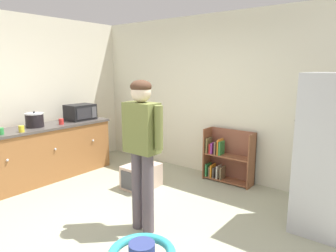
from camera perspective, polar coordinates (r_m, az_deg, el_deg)
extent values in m
plane|color=#A5A68C|center=(3.70, -8.92, -18.81)|extent=(12.00, 12.00, 0.00)
cube|color=silver|center=(5.11, 10.08, 5.38)|extent=(5.20, 0.06, 2.70)
cube|color=silver|center=(5.85, -21.37, 5.48)|extent=(0.06, 2.99, 2.70)
cube|color=#9B6234|center=(5.43, -22.16, -4.84)|extent=(0.60, 2.23, 0.86)
cube|color=#4F4843|center=(5.33, -22.51, -0.17)|extent=(0.64, 2.27, 0.04)
sphere|color=silver|center=(4.80, -28.06, -5.71)|extent=(0.04, 0.04, 0.04)
sphere|color=silver|center=(5.13, -20.50, -4.11)|extent=(0.04, 0.04, 0.04)
sphere|color=silver|center=(5.54, -13.96, -2.66)|extent=(0.04, 0.04, 0.04)
cube|color=#B7BABF|center=(3.78, 28.91, -4.83)|extent=(0.70, 0.68, 1.78)
cylinder|color=silver|center=(3.67, 22.98, -3.34)|extent=(0.02, 0.02, 0.50)
cube|color=#333333|center=(3.77, 24.17, 1.63)|extent=(0.01, 0.67, 0.01)
cube|color=brown|center=(5.15, 7.45, -5.00)|extent=(0.02, 0.28, 0.85)
cube|color=brown|center=(4.82, 15.50, -6.42)|extent=(0.02, 0.28, 0.85)
cube|color=brown|center=(5.08, 12.00, -5.36)|extent=(0.80, 0.02, 0.85)
cube|color=brown|center=(5.09, 11.17, -9.96)|extent=(0.76, 0.24, 0.02)
cube|color=brown|center=(4.97, 11.34, -5.59)|extent=(0.76, 0.24, 0.02)
cube|color=#36924C|center=(5.19, 7.59, -8.11)|extent=(0.02, 0.17, 0.21)
cube|color=olive|center=(5.07, 7.71, -3.57)|extent=(0.03, 0.17, 0.25)
cube|color=brown|center=(5.16, 8.21, -8.42)|extent=(0.02, 0.17, 0.18)
cube|color=red|center=(5.05, 8.27, -4.13)|extent=(0.02, 0.17, 0.16)
cube|color=orange|center=(5.15, 8.48, -8.30)|extent=(0.02, 0.17, 0.21)
cube|color=#893290|center=(5.03, 8.59, -4.09)|extent=(0.03, 0.17, 0.18)
cube|color=#453E39|center=(5.13, 8.91, -8.60)|extent=(0.03, 0.17, 0.17)
cube|color=brown|center=(5.00, 9.22, -4.03)|extent=(0.03, 0.17, 0.21)
cube|color=beige|center=(5.10, 9.56, -8.51)|extent=(0.02, 0.17, 0.21)
cube|color=orange|center=(4.97, 9.80, -3.90)|extent=(0.03, 0.17, 0.25)
cube|color=#746346|center=(5.07, 10.26, -8.67)|extent=(0.02, 0.17, 0.21)
cube|color=#378941|center=(4.96, 10.03, -4.11)|extent=(0.03, 0.17, 0.22)
cylinder|color=#584E55|center=(3.54, -5.77, -11.90)|extent=(0.13, 0.13, 0.92)
cylinder|color=#584E55|center=(3.44, -3.80, -12.57)|extent=(0.13, 0.13, 0.92)
cube|color=olive|center=(3.27, -5.00, -0.33)|extent=(0.38, 0.22, 0.55)
cylinder|color=olive|center=(3.43, -7.95, 0.60)|extent=(0.09, 0.09, 0.47)
cylinder|color=olive|center=(3.11, -1.77, -0.37)|extent=(0.09, 0.09, 0.47)
sphere|color=beige|center=(3.22, -5.12, 6.37)|extent=(0.22, 0.22, 0.22)
ellipsoid|color=#462D1E|center=(3.21, -5.14, 7.44)|extent=(0.23, 0.23, 0.14)
cylinder|color=navy|center=(2.87, -4.97, -22.03)|extent=(0.23, 0.23, 0.10)
cylinder|color=silver|center=(3.12, -3.95, -22.07)|extent=(0.02, 0.02, 0.18)
cube|color=beige|center=(4.76, -5.03, -9.38)|extent=(0.42, 0.54, 0.36)
cube|color=#424247|center=(4.58, -7.42, -10.29)|extent=(0.32, 0.01, 0.27)
cube|color=black|center=(5.70, -16.24, 2.53)|extent=(0.36, 0.48, 0.28)
cube|color=#2D2D33|center=(5.52, -15.52, 2.31)|extent=(0.01, 0.31, 0.20)
cube|color=#515156|center=(5.65, -13.76, 2.58)|extent=(0.01, 0.10, 0.20)
cylinder|color=black|center=(5.24, -23.88, 0.93)|extent=(0.27, 0.27, 0.21)
cylinder|color=silver|center=(5.23, -23.98, 2.14)|extent=(0.28, 0.28, 0.02)
sphere|color=black|center=(5.23, -24.00, 2.38)|extent=(0.03, 0.03, 0.03)
cylinder|color=yellow|center=(4.92, -25.94, -0.50)|extent=(0.08, 0.08, 0.09)
cylinder|color=green|center=(4.87, -29.05, -0.88)|extent=(0.08, 0.08, 0.09)
cylinder|color=red|center=(5.34, -19.51, 0.79)|extent=(0.08, 0.08, 0.09)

